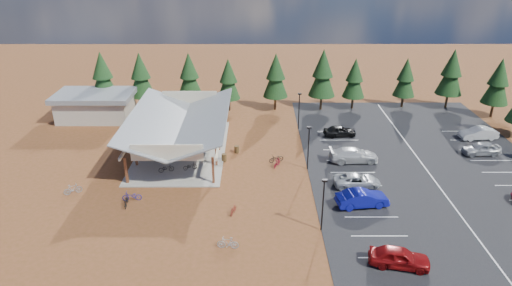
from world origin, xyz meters
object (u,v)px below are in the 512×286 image
(bike_8, at_px, (126,202))
(car_2, at_px, (357,181))
(bike_7, at_px, (194,127))
(bike_1, at_px, (152,150))
(car_3, at_px, (354,155))
(car_1, at_px, (362,198))
(bike_pavilion, at_px, (180,122))
(trash_bin_1, at_px, (237,149))
(car_0, at_px, (399,257))
(lamp_post_0, at_px, (323,201))
(lamp_post_1, at_px, (308,145))
(bike_3, at_px, (166,123))
(bike_5, at_px, (188,155))
(bike_10, at_px, (132,196))
(bike_9, at_px, (73,189))
(outbuilding, at_px, (95,105))
(bike_6, at_px, (204,140))
(bike_2, at_px, (171,140))
(bike_16, at_px, (276,158))
(car_8, at_px, (481,149))
(bike_0, at_px, (166,168))
(bike_15, at_px, (277,163))
(bike_13, at_px, (228,243))
(car_4, at_px, (340,131))
(lamp_post_2, at_px, (299,108))
(bike_11, at_px, (233,210))
(car_9, at_px, (478,133))
(bike_4, at_px, (190,166))

(bike_8, xyz_separation_m, car_2, (23.31, 3.79, 0.24))
(bike_7, bearing_deg, bike_1, 157.09)
(car_3, bearing_deg, car_1, 171.68)
(bike_pavilion, bearing_deg, trash_bin_1, -5.83)
(car_0, bearing_deg, lamp_post_0, 59.64)
(lamp_post_1, bearing_deg, bike_3, 145.54)
(bike_5, xyz_separation_m, bike_10, (-4.31, -9.33, -0.06))
(bike_3, xyz_separation_m, bike_8, (-0.25, -20.47, -0.17))
(lamp_post_0, distance_m, bike_9, 25.55)
(outbuilding, bearing_deg, bike_6, -29.00)
(bike_2, bearing_deg, bike_pavilion, -144.86)
(lamp_post_1, height_order, car_2, lamp_post_1)
(car_3, bearing_deg, bike_16, 88.64)
(bike_16, bearing_deg, bike_7, -156.31)
(car_1, relative_size, car_8, 1.12)
(bike_0, height_order, bike_15, same)
(bike_5, relative_size, bike_10, 0.81)
(bike_6, bearing_deg, bike_7, 28.27)
(lamp_post_1, distance_m, bike_6, 14.49)
(bike_1, height_order, bike_8, bike_1)
(bike_13, xyz_separation_m, car_0, (13.74, -2.29, 0.29))
(trash_bin_1, bearing_deg, bike_6, 149.38)
(bike_2, xyz_separation_m, car_4, (21.94, 2.21, 0.26))
(car_2, bearing_deg, lamp_post_2, 14.96)
(bike_11, bearing_deg, bike_5, 135.93)
(bike_3, height_order, car_9, car_9)
(bike_0, bearing_deg, bike_9, 99.94)
(bike_15, distance_m, car_8, 25.03)
(lamp_post_0, bearing_deg, car_2, 58.78)
(car_4, bearing_deg, bike_7, 79.90)
(bike_15, bearing_deg, bike_0, 32.15)
(bike_16, bearing_deg, lamp_post_0, -11.13)
(car_1, bearing_deg, lamp_post_2, 4.04)
(car_1, height_order, car_8, car_1)
(trash_bin_1, xyz_separation_m, bike_1, (-10.25, -0.34, 0.12))
(car_8, bearing_deg, lamp_post_1, -83.91)
(lamp_post_1, xyz_separation_m, bike_8, (-18.54, -7.92, -2.50))
(bike_0, relative_size, car_0, 0.36)
(car_8, bearing_deg, car_9, 155.86)
(bike_7, height_order, car_8, car_8)
(bike_10, relative_size, car_8, 0.42)
(bike_7, height_order, car_4, car_4)
(bike_1, height_order, car_8, car_8)
(lamp_post_1, bearing_deg, bike_7, 142.08)
(bike_8, bearing_deg, bike_7, 69.10)
(bike_5, relative_size, car_3, 0.27)
(bike_2, relative_size, bike_6, 0.94)
(bike_pavilion, xyz_separation_m, bike_11, (6.99, -14.31, -3.38))
(bike_4, xyz_separation_m, car_0, (18.78, -16.57, 0.34))
(lamp_post_1, height_order, lamp_post_2, same)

